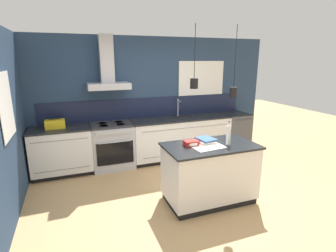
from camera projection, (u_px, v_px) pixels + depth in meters
The scene contains 13 objects.
ground_plane at pixel (186, 199), 4.15m from camera, with size 16.00×16.00×0.00m, color tan.
wall_back at pixel (146, 97), 5.60m from camera, with size 5.60×2.31×2.60m.
wall_left at pixel (7, 122), 3.62m from camera, with size 0.08×3.80×2.60m.
counter_run_left at pixel (62, 151), 4.94m from camera, with size 1.10×0.64×0.91m.
counter_run_sink at pixel (181, 138), 5.78m from camera, with size 2.20×0.64×1.29m.
oven_range at pixel (113, 146), 5.26m from camera, with size 0.81×0.66×0.91m.
dishwasher at pixel (234, 132), 6.25m from camera, with size 0.58×0.65×0.91m.
kitchen_island at pixel (209, 173), 4.00m from camera, with size 1.38×0.78×0.91m.
bottle_on_island at pixel (229, 135), 3.85m from camera, with size 0.07×0.07×0.36m.
book_stack at pixel (205, 140), 4.00m from camera, with size 0.28×0.34×0.06m.
red_supply_box at pixel (191, 143), 3.84m from camera, with size 0.21×0.14×0.08m.
paper_pile at pixel (207, 146), 3.81m from camera, with size 0.50×0.40×0.01m.
yellow_toolbox at pixel (55, 124), 4.79m from camera, with size 0.34×0.18×0.19m.
Camera 1 is at (-1.59, -3.38, 2.15)m, focal length 28.00 mm.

